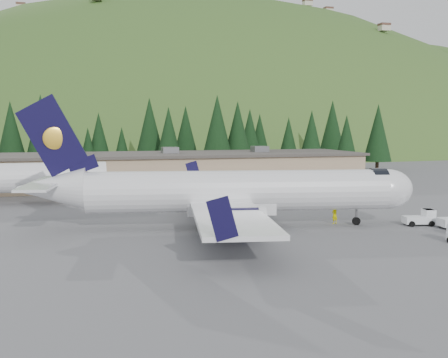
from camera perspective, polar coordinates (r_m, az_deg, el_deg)
ground at (r=52.86m, az=1.75°, el=-4.92°), size 600.00×600.00×0.00m
airliner at (r=52.23m, az=0.58°, el=-1.40°), size 37.08×34.96×12.32m
baggage_tug_a at (r=57.05m, az=19.42°, el=-3.77°), size 3.09×2.19×1.53m
terminal_building at (r=88.53m, az=-8.70°, el=0.94°), size 71.00×17.00×6.10m
ramp_worker at (r=55.62m, az=11.18°, el=-3.55°), size 0.78×0.66×1.83m
tree_line at (r=111.69m, az=-8.51°, el=4.47°), size 113.36×18.14×14.32m
hills at (r=281.64m, az=-0.52°, el=-13.64°), size 614.00×330.00×300.00m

